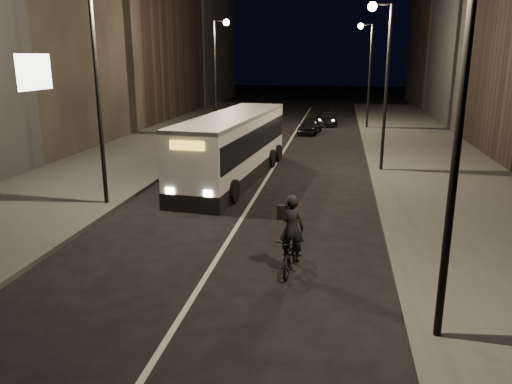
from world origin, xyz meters
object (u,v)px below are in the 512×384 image
at_px(city_bus, 233,144).
at_px(cyclist_on_bicycle, 292,246).
at_px(car_mid, 245,129).
at_px(streetlight_right_far, 367,62).
at_px(streetlight_left_near, 103,68).
at_px(streetlight_left_far, 218,62).
at_px(streetlight_right_mid, 382,65).
at_px(car_far, 327,118).
at_px(streetlight_right_near, 449,80).
at_px(car_near, 310,126).

bearing_deg(city_bus, cyclist_on_bicycle, -64.74).
bearing_deg(car_mid, streetlight_right_far, -151.08).
xyz_separation_m(streetlight_left_near, car_mid, (1.82, 18.33, -4.75)).
distance_m(streetlight_left_far, city_bus, 13.57).
bearing_deg(cyclist_on_bicycle, city_bus, 115.14).
bearing_deg(city_bus, streetlight_right_mid, 25.06).
bearing_deg(streetlight_right_mid, streetlight_right_far, 90.00).
relative_size(cyclist_on_bicycle, car_far, 0.56).
height_order(streetlight_right_mid, car_far, streetlight_right_mid).
relative_size(streetlight_right_mid, car_mid, 2.20).
height_order(cyclist_on_bicycle, car_far, cyclist_on_bicycle).
distance_m(streetlight_right_near, streetlight_right_mid, 16.00).
height_order(car_mid, car_far, car_mid).
xyz_separation_m(streetlight_right_far, cyclist_on_bicycle, (-3.08, -28.98, -4.61)).
bearing_deg(car_near, streetlight_left_near, -99.93).
xyz_separation_m(streetlight_right_far, streetlight_left_near, (-10.66, -24.00, 0.00)).
bearing_deg(cyclist_on_bicycle, car_far, 94.84).
height_order(streetlight_left_near, cyclist_on_bicycle, streetlight_left_near).
height_order(streetlight_right_near, car_near, streetlight_right_near).
height_order(city_bus, car_far, city_bus).
bearing_deg(streetlight_right_near, city_bus, 117.22).
bearing_deg(streetlight_right_near, cyclist_on_bicycle, 135.60).
relative_size(city_bus, car_near, 3.27).
bearing_deg(streetlight_right_far, cyclist_on_bicycle, -96.07).
xyz_separation_m(city_bus, cyclist_on_bicycle, (3.85, -10.46, -0.95)).
height_order(streetlight_right_mid, streetlight_left_near, same).
distance_m(streetlight_right_near, streetlight_left_near, 13.33).
height_order(streetlight_right_near, streetlight_right_far, same).
bearing_deg(car_mid, car_far, -130.73).
relative_size(streetlight_right_far, streetlight_left_near, 1.00).
xyz_separation_m(streetlight_right_near, cyclist_on_bicycle, (-3.08, 3.02, -4.61)).
relative_size(streetlight_right_near, cyclist_on_bicycle, 3.61).
xyz_separation_m(car_near, car_far, (1.15, 5.28, -0.03)).
bearing_deg(streetlight_left_near, streetlight_left_far, 90.00).
xyz_separation_m(streetlight_right_far, car_far, (-3.03, 2.05, -4.77)).
bearing_deg(streetlight_left_far, car_near, 23.08).
bearing_deg(cyclist_on_bicycle, streetlight_right_mid, 81.57).
relative_size(streetlight_right_far, car_mid, 2.20).
relative_size(streetlight_left_far, car_far, 2.01).
bearing_deg(streetlight_right_far, streetlight_left_near, -113.96).
bearing_deg(streetlight_right_near, streetlight_right_far, 90.00).
relative_size(streetlight_right_far, car_near, 2.26).
distance_m(streetlight_right_far, city_bus, 20.12).
bearing_deg(car_mid, streetlight_right_near, 104.82).
bearing_deg(streetlight_left_far, cyclist_on_bicycle, -71.74).
xyz_separation_m(streetlight_right_far, streetlight_left_far, (-10.66, -6.00, 0.00)).
xyz_separation_m(car_mid, car_far, (5.81, 7.71, -0.02)).
relative_size(streetlight_right_near, streetlight_left_far, 1.00).
xyz_separation_m(cyclist_on_bicycle, car_mid, (-5.76, 23.32, -0.14)).
bearing_deg(car_near, city_bus, -92.80).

